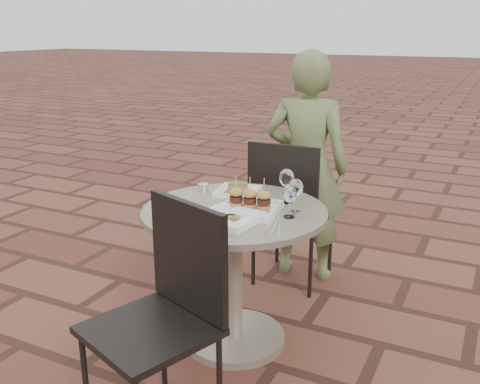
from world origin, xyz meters
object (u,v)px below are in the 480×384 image
at_px(plate_salmon, 238,191).
at_px(plate_sliders, 250,204).
at_px(cafe_table, 235,256).
at_px(plate_tuna, 228,218).
at_px(diner, 306,168).
at_px(chair_far, 289,203).
at_px(chair_near, 168,300).

bearing_deg(plate_salmon, plate_sliders, -52.14).
relative_size(cafe_table, plate_sliders, 3.02).
distance_m(plate_salmon, plate_sliders, 0.30).
bearing_deg(plate_sliders, plate_tuna, -101.77).
bearing_deg(cafe_table, diner, 87.32).
xyz_separation_m(chair_far, plate_tuna, (0.05, -0.88, 0.20)).
bearing_deg(plate_tuna, plate_salmon, 110.76).
height_order(cafe_table, chair_near, chair_near).
height_order(chair_far, plate_salmon, chair_far).
bearing_deg(diner, cafe_table, 80.69).
xyz_separation_m(plate_salmon, plate_sliders, (0.18, -0.23, 0.02)).
relative_size(plate_salmon, plate_sliders, 0.83).
height_order(diner, plate_salmon, diner).
bearing_deg(chair_near, cafe_table, 112.14).
relative_size(cafe_table, chair_near, 0.97).
bearing_deg(cafe_table, chair_near, -87.81).
relative_size(diner, plate_salmon, 5.90).
bearing_deg(plate_salmon, chair_far, 78.41).
relative_size(chair_near, plate_tuna, 3.23).
height_order(plate_sliders, plate_tuna, plate_sliders).
distance_m(plate_salmon, plate_tuna, 0.42).
relative_size(cafe_table, chair_far, 0.97).
bearing_deg(cafe_table, plate_salmon, 112.96).
distance_m(diner, plate_salmon, 0.70).
bearing_deg(chair_far, plate_tuna, 93.93).
xyz_separation_m(chair_far, chair_near, (0.02, -1.34, 0.00)).
distance_m(chair_near, diner, 1.55).
relative_size(diner, plate_tuna, 5.06).
distance_m(chair_near, plate_salmon, 0.88).
relative_size(plate_sliders, plate_tuna, 1.04).
xyz_separation_m(chair_far, diner, (0.04, 0.19, 0.18)).
xyz_separation_m(chair_near, plate_tuna, (0.03, 0.46, 0.20)).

